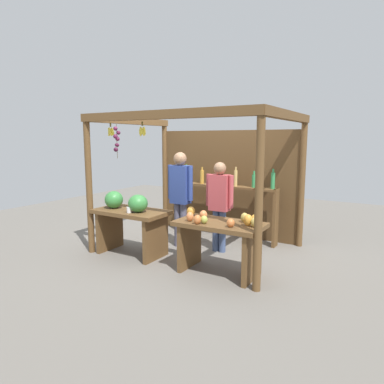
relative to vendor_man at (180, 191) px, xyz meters
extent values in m
plane|color=slate|center=(0.33, 0.05, -0.97)|extent=(12.00, 12.00, 0.00)
cylinder|color=brown|center=(-1.09, -0.99, 0.14)|extent=(0.10, 0.10, 2.22)
cylinder|color=brown|center=(1.75, -0.99, 0.14)|extent=(0.10, 0.10, 2.22)
cylinder|color=brown|center=(-1.09, 1.09, 0.14)|extent=(0.10, 0.10, 2.22)
cylinder|color=brown|center=(1.75, 1.09, 0.14)|extent=(0.10, 0.10, 2.22)
cube|color=brown|center=(0.33, -0.99, 1.19)|extent=(2.94, 0.12, 0.12)
cube|color=brown|center=(-1.09, 0.05, 1.19)|extent=(0.12, 2.18, 0.12)
cube|color=brown|center=(1.75, 0.05, 1.19)|extent=(0.12, 2.18, 0.12)
cube|color=#52381E|center=(0.33, 1.11, 0.03)|extent=(2.84, 0.04, 2.00)
cylinder|color=brown|center=(-0.66, -0.91, 1.08)|extent=(0.02, 0.02, 0.06)
ellipsoid|color=yellow|center=(-0.62, -0.91, 0.98)|extent=(0.04, 0.07, 0.12)
ellipsoid|color=yellow|center=(-0.65, -0.89, 0.97)|extent=(0.05, 0.05, 0.13)
ellipsoid|color=yellow|center=(-0.68, -0.87, 0.96)|extent=(0.06, 0.05, 0.13)
ellipsoid|color=yellow|center=(-0.70, -0.89, 0.96)|extent=(0.05, 0.07, 0.13)
ellipsoid|color=yellow|center=(-0.69, -0.91, 0.98)|extent=(0.05, 0.06, 0.13)
ellipsoid|color=yellow|center=(-0.67, -0.93, 0.98)|extent=(0.08, 0.04, 0.13)
ellipsoid|color=yellow|center=(-0.65, -0.92, 0.97)|extent=(0.06, 0.06, 0.13)
cylinder|color=brown|center=(-0.03, -0.93, 1.08)|extent=(0.02, 0.02, 0.06)
ellipsoid|color=yellow|center=(0.01, -0.93, 0.97)|extent=(0.04, 0.06, 0.12)
ellipsoid|color=yellow|center=(-0.01, -0.92, 0.97)|extent=(0.07, 0.07, 0.12)
ellipsoid|color=yellow|center=(-0.02, -0.91, 0.97)|extent=(0.06, 0.04, 0.12)
ellipsoid|color=yellow|center=(-0.05, -0.89, 0.99)|extent=(0.07, 0.06, 0.12)
ellipsoid|color=yellow|center=(-0.06, -0.93, 0.96)|extent=(0.04, 0.07, 0.12)
ellipsoid|color=yellow|center=(-0.05, -0.94, 0.97)|extent=(0.05, 0.08, 0.12)
ellipsoid|color=yellow|center=(-0.04, -0.96, 0.95)|extent=(0.05, 0.05, 0.12)
ellipsoid|color=yellow|center=(-0.02, -0.97, 0.98)|extent=(0.06, 0.04, 0.12)
ellipsoid|color=yellow|center=(0.00, -0.95, 0.96)|extent=(0.06, 0.06, 0.12)
cylinder|color=#4C422D|center=(-0.74, -0.70, 0.83)|extent=(0.01, 0.01, 0.55)
sphere|color=#601E42|center=(-0.73, -0.73, 1.03)|extent=(0.07, 0.07, 0.07)
sphere|color=#511938|center=(-0.72, -0.68, 0.96)|extent=(0.07, 0.07, 0.07)
sphere|color=#601E42|center=(-0.75, -0.71, 0.90)|extent=(0.07, 0.07, 0.07)
sphere|color=#601E42|center=(-0.75, -0.68, 0.86)|extent=(0.07, 0.07, 0.07)
sphere|color=#47142D|center=(-0.75, -0.70, 0.77)|extent=(0.06, 0.06, 0.06)
sphere|color=#601E42|center=(-0.76, -0.67, 0.77)|extent=(0.06, 0.06, 0.06)
sphere|color=#47142D|center=(-0.75, -0.72, 0.70)|extent=(0.07, 0.07, 0.07)
cube|color=brown|center=(-0.45, -0.73, -0.28)|extent=(1.19, 0.64, 0.06)
cube|color=brown|center=(-0.93, -0.73, -0.64)|extent=(0.06, 0.58, 0.66)
cube|color=brown|center=(0.02, -0.73, -0.64)|extent=(0.06, 0.58, 0.66)
ellipsoid|color=#38843D|center=(-0.25, -0.80, -0.11)|extent=(0.37, 0.37, 0.27)
ellipsoid|color=#38843D|center=(-0.79, -0.76, -0.11)|extent=(0.34, 0.34, 0.28)
cylinder|color=white|center=(-0.34, -0.91, -0.20)|extent=(0.07, 0.07, 0.09)
cube|color=brown|center=(1.11, -0.73, -0.28)|extent=(1.19, 0.64, 0.06)
cube|color=brown|center=(0.63, -0.73, -0.64)|extent=(0.06, 0.58, 0.66)
cube|color=brown|center=(1.58, -0.73, -0.64)|extent=(0.06, 0.58, 0.66)
ellipsoid|color=#E07F47|center=(0.74, -0.90, -0.18)|extent=(0.12, 0.12, 0.13)
ellipsoid|color=#CC7038|center=(0.90, -0.98, -0.19)|extent=(0.14, 0.14, 0.12)
ellipsoid|color=#B79E47|center=(1.40, -0.57, -0.18)|extent=(0.15, 0.15, 0.13)
ellipsoid|color=gold|center=(1.51, -0.73, -0.17)|extent=(0.13, 0.13, 0.15)
ellipsoid|color=gold|center=(1.52, -0.51, -0.19)|extent=(0.13, 0.13, 0.11)
ellipsoid|color=gold|center=(0.57, -0.60, -0.18)|extent=(0.16, 0.16, 0.14)
ellipsoid|color=#B79E47|center=(1.61, -0.75, -0.19)|extent=(0.13, 0.13, 0.12)
ellipsoid|color=#E07F47|center=(0.82, -0.67, -0.19)|extent=(0.15, 0.15, 0.12)
ellipsoid|color=#CC7038|center=(1.35, -0.90, -0.19)|extent=(0.14, 0.14, 0.11)
ellipsoid|color=#A8B24C|center=(0.97, -0.91, -0.19)|extent=(0.13, 0.13, 0.11)
cube|color=brown|center=(-0.45, 0.83, -0.47)|extent=(0.05, 0.20, 1.00)
cube|color=brown|center=(1.39, 0.83, -0.47)|extent=(0.05, 0.20, 1.00)
cube|color=brown|center=(0.47, 0.83, 0.01)|extent=(1.84, 0.22, 0.04)
cylinder|color=#338C4C|center=(-0.39, 0.83, 0.17)|extent=(0.08, 0.08, 0.29)
cylinder|color=#338C4C|center=(-0.39, 0.83, 0.35)|extent=(0.04, 0.04, 0.06)
cylinder|color=gold|center=(-0.04, 0.83, 0.16)|extent=(0.07, 0.07, 0.25)
cylinder|color=gold|center=(-0.04, 0.83, 0.31)|extent=(0.03, 0.03, 0.06)
cylinder|color=silver|center=(0.30, 0.83, 0.16)|extent=(0.08, 0.08, 0.27)
cylinder|color=silver|center=(0.30, 0.83, 0.33)|extent=(0.03, 0.03, 0.06)
cylinder|color=#D8B266|center=(0.64, 0.83, 0.17)|extent=(0.06, 0.06, 0.29)
cylinder|color=#D8B266|center=(0.64, 0.83, 0.34)|extent=(0.03, 0.03, 0.06)
cylinder|color=#338C4C|center=(0.99, 0.83, 0.14)|extent=(0.07, 0.07, 0.23)
cylinder|color=#338C4C|center=(0.99, 0.83, 0.29)|extent=(0.03, 0.03, 0.06)
cylinder|color=#338C4C|center=(1.33, 0.83, 0.17)|extent=(0.07, 0.07, 0.28)
cylinder|color=#338C4C|center=(1.33, 0.83, 0.34)|extent=(0.03, 0.03, 0.06)
cylinder|color=#58566B|center=(-0.06, 0.00, -0.59)|extent=(0.11, 0.11, 0.76)
cylinder|color=#58566B|center=(0.06, 0.00, -0.59)|extent=(0.11, 0.11, 0.76)
cube|color=#2D428C|center=(0.00, 0.00, 0.11)|extent=(0.32, 0.19, 0.64)
cylinder|color=#2D428C|center=(-0.20, 0.00, 0.14)|extent=(0.08, 0.08, 0.58)
cylinder|color=#2D428C|center=(0.20, 0.00, 0.14)|extent=(0.08, 0.08, 0.58)
sphere|color=#997051|center=(0.00, 0.00, 0.54)|extent=(0.22, 0.22, 0.22)
cylinder|color=#42547D|center=(0.62, 0.11, -0.63)|extent=(0.11, 0.11, 0.69)
cylinder|color=#42547D|center=(0.74, 0.11, -0.63)|extent=(0.11, 0.11, 0.69)
cube|color=#BF474C|center=(0.68, 0.11, 0.01)|extent=(0.32, 0.19, 0.58)
cylinder|color=#BF474C|center=(0.48, 0.11, 0.04)|extent=(0.08, 0.08, 0.52)
cylinder|color=#BF474C|center=(0.88, 0.11, 0.04)|extent=(0.08, 0.08, 0.52)
sphere|color=#997051|center=(0.68, 0.11, 0.40)|extent=(0.20, 0.20, 0.20)
camera|label=1|loc=(3.12, -4.81, 0.86)|focal=32.24mm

